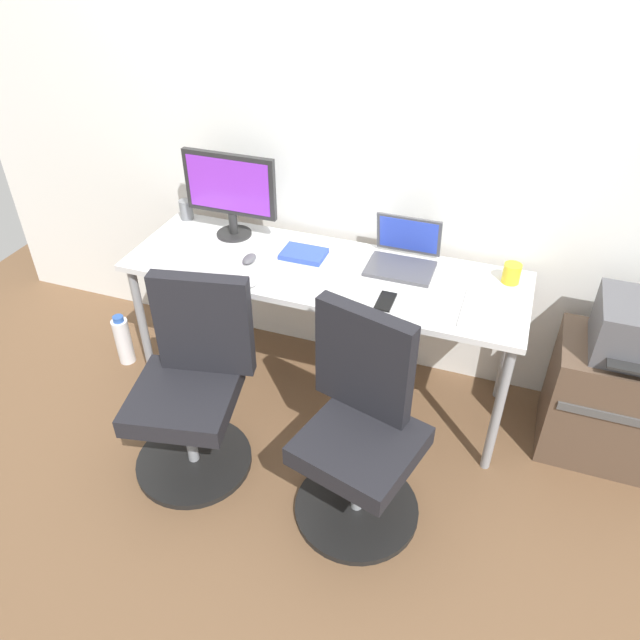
% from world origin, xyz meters
% --- Properties ---
extents(ground_plane, '(5.28, 5.28, 0.00)m').
position_xyz_m(ground_plane, '(0.00, 0.00, 0.00)').
color(ground_plane, brown).
extents(back_wall, '(4.40, 0.04, 2.60)m').
position_xyz_m(back_wall, '(0.00, 0.38, 1.30)').
color(back_wall, white).
rests_on(back_wall, ground).
extents(desk, '(1.90, 0.61, 0.75)m').
position_xyz_m(desk, '(0.00, 0.00, 0.69)').
color(desk, silver).
rests_on(desk, ground).
extents(office_chair_left, '(0.54, 0.54, 0.94)m').
position_xyz_m(office_chair_left, '(-0.39, -0.64, 0.42)').
color(office_chair_left, black).
rests_on(office_chair_left, ground).
extents(office_chair_right, '(0.54, 0.54, 0.94)m').
position_xyz_m(office_chair_right, '(0.38, -0.64, 0.42)').
color(office_chair_right, black).
rests_on(office_chair_right, ground).
extents(side_cabinet, '(0.59, 0.43, 0.59)m').
position_xyz_m(side_cabinet, '(1.40, 0.06, 0.29)').
color(side_cabinet, brown).
rests_on(side_cabinet, ground).
extents(water_bottle_on_floor, '(0.09, 0.09, 0.31)m').
position_xyz_m(water_bottle_on_floor, '(-1.13, -0.16, 0.15)').
color(water_bottle_on_floor, white).
rests_on(water_bottle_on_floor, ground).
extents(desktop_monitor, '(0.48, 0.18, 0.43)m').
position_xyz_m(desktop_monitor, '(-0.55, 0.16, 1.00)').
color(desktop_monitor, '#262626').
rests_on(desktop_monitor, desk).
extents(open_laptop, '(0.31, 0.27, 0.22)m').
position_xyz_m(open_laptop, '(0.34, 0.16, 0.81)').
color(open_laptop, '#4C4C51').
rests_on(open_laptop, desk).
extents(keyboard_by_monitor, '(0.34, 0.12, 0.02)m').
position_xyz_m(keyboard_by_monitor, '(-0.51, -0.22, 0.76)').
color(keyboard_by_monitor, '#B7B7B7').
rests_on(keyboard_by_monitor, desk).
extents(keyboard_by_laptop, '(0.34, 0.12, 0.02)m').
position_xyz_m(keyboard_by_laptop, '(-0.73, -0.03, 0.76)').
color(keyboard_by_laptop, '#B7B7B7').
rests_on(keyboard_by_laptop, desk).
extents(mouse_by_monitor, '(0.06, 0.10, 0.03)m').
position_xyz_m(mouse_by_monitor, '(-0.26, -0.23, 0.77)').
color(mouse_by_monitor, '#B7B7B7').
rests_on(mouse_by_monitor, desk).
extents(mouse_by_laptop, '(0.06, 0.10, 0.03)m').
position_xyz_m(mouse_by_laptop, '(-0.36, -0.06, 0.77)').
color(mouse_by_laptop, '#515156').
rests_on(mouse_by_laptop, desk).
extents(coffee_mug, '(0.08, 0.08, 0.09)m').
position_xyz_m(coffee_mug, '(0.84, 0.18, 0.80)').
color(coffee_mug, yellow).
rests_on(coffee_mug, desk).
extents(pen_cup, '(0.07, 0.07, 0.10)m').
position_xyz_m(pen_cup, '(-0.87, 0.24, 0.81)').
color(pen_cup, slate).
rests_on(pen_cup, desk).
extents(phone_near_laptop, '(0.07, 0.14, 0.01)m').
position_xyz_m(phone_near_laptop, '(0.35, -0.17, 0.76)').
color(phone_near_laptop, black).
rests_on(phone_near_laptop, desk).
extents(notebook, '(0.21, 0.15, 0.03)m').
position_xyz_m(notebook, '(-0.13, 0.08, 0.77)').
color(notebook, blue).
rests_on(notebook, desk).
extents(paper_pile, '(0.21, 0.30, 0.01)m').
position_xyz_m(paper_pile, '(0.77, -0.10, 0.76)').
color(paper_pile, white).
rests_on(paper_pile, desk).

